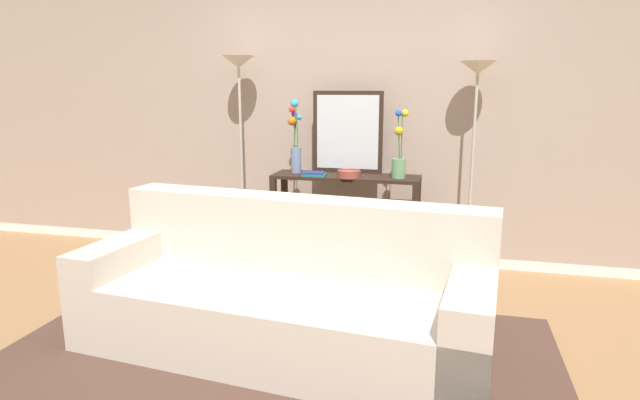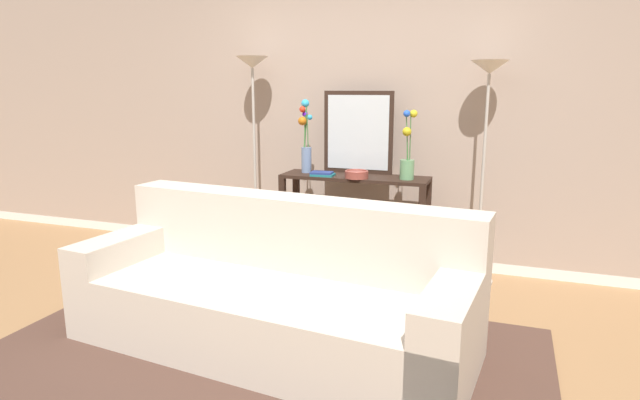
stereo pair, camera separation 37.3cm
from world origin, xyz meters
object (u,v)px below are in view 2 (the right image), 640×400
Objects in this scene: floor_lamp_left at (253,102)px; vase_tall_flowers at (306,141)px; floor_lamp_right at (487,111)px; couch at (274,296)px; vase_short_flowers at (407,157)px; book_stack at (322,174)px; fruit_bowl at (357,174)px; wall_mirror at (358,132)px; book_row_under_console at (321,261)px; console_table at (354,207)px.

floor_lamp_left is 0.62m from vase_tall_flowers.
vase_tall_flowers is (-1.47, -0.06, -0.28)m from floor_lamp_right.
couch is 1.66m from vase_short_flowers.
book_stack is at bearing -14.69° from floor_lamp_left.
book_stack is at bearing -32.79° from vase_tall_flowers.
couch is at bearing -95.74° from fruit_bowl.
vase_tall_flowers reaches higher than vase_short_flowers.
floor_lamp_right is 2.82× the size of vase_tall_flowers.
book_row_under_console is (-0.28, -0.15, -1.13)m from wall_mirror.
wall_mirror is 0.45m from vase_tall_flowers.
console_table is 2.24× the size of vase_short_flowers.
console_table is at bearing 21.76° from book_stack.
book_row_under_console is at bearing -10.19° from vase_tall_flowers.
floor_lamp_left is 2.63× the size of wall_mirror.
couch is 1.47m from book_row_under_console.
wall_mirror reaches higher than vase_short_flowers.
vase_short_flowers is 2.74× the size of book_stack.
floor_lamp_left is at bearing 165.31° from book_stack.
console_table is 6.46× the size of fruit_bowl.
book_row_under_console is at bearing 162.25° from fruit_bowl.
console_table is 1.98× the size of vase_tall_flowers.
console_table is at bearing -83.17° from wall_mirror.
wall_mirror is at bearing 15.46° from vase_tall_flowers.
book_stack is (0.72, -0.19, -0.58)m from floor_lamp_left.
wall_mirror is at bearing 28.03° from book_row_under_console.
vase_short_flowers is at bearing -4.02° from vase_tall_flowers.
book_stack is (-0.16, 1.34, 0.54)m from couch.
fruit_bowl is at bearing -17.75° from book_row_under_console.
couch is at bearing -93.43° from console_table.
book_row_under_console is at bearing -7.45° from floor_lamp_left.
floor_lamp_left is 9.06× the size of book_stack.
couch is 1.45m from fruit_bowl.
couch is 2.02× the size of console_table.
vase_tall_flowers is at bearing 176.45° from console_table.
book_stack is 0.80m from book_row_under_console.
vase_tall_flowers is (-0.43, -0.12, -0.08)m from wall_mirror.
console_table is at bearing -5.21° from floor_lamp_left.
book_row_under_console is at bearing 113.49° from book_stack.
book_row_under_console is at bearing 98.24° from couch.
vase_short_flowers is at bearing -21.55° from wall_mirror.
floor_lamp_left is 1.53m from book_row_under_console.
vase_tall_flowers reaches higher than couch.
console_table is 0.70m from vase_tall_flowers.
fruit_bowl is at bearing -66.66° from console_table.
couch is 1.81m from wall_mirror.
book_stack is (-0.23, -0.25, -0.33)m from wall_mirror.
floor_lamp_left reaches higher than wall_mirror.
book_row_under_console is (-0.29, 0.00, -0.51)m from console_table.
book_stack is (0.20, -0.13, -0.25)m from vase_tall_flowers.
floor_lamp_left is at bearing 172.55° from book_row_under_console.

